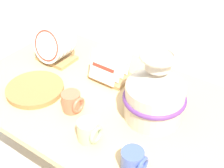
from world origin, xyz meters
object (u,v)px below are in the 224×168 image
at_px(wicker_charger_stack, 35,89).
at_px(mug_terracotta_glaze, 72,102).
at_px(dish_rack_square_plates, 111,69).
at_px(ceramic_vase, 155,92).
at_px(mug_cobalt_glaze, 134,161).
at_px(mug_sage_glaze, 89,131).
at_px(dish_rack_round_plates, 54,47).

height_order(wicker_charger_stack, mug_terracotta_glaze, mug_terracotta_glaze).
distance_m(dish_rack_square_plates, mug_terracotta_glaze, 0.32).
relative_size(ceramic_vase, wicker_charger_stack, 1.16).
height_order(dish_rack_square_plates, wicker_charger_stack, dish_rack_square_plates).
height_order(ceramic_vase, mug_cobalt_glaze, ceramic_vase).
bearing_deg(ceramic_vase, wicker_charger_stack, -162.62).
bearing_deg(wicker_charger_stack, mug_cobalt_glaze, -10.60).
height_order(ceramic_vase, wicker_charger_stack, ceramic_vase).
xyz_separation_m(dish_rack_square_plates, wicker_charger_stack, (-0.25, -0.32, -0.05)).
xyz_separation_m(ceramic_vase, mug_terracotta_glaze, (-0.34, -0.18, -0.10)).
distance_m(mug_terracotta_glaze, mug_sage_glaze, 0.21).
xyz_separation_m(dish_rack_round_plates, dish_rack_square_plates, (0.37, 0.04, -0.04)).
relative_size(wicker_charger_stack, mug_cobalt_glaze, 3.01).
distance_m(mug_terracotta_glaze, mug_cobalt_glaze, 0.44).
height_order(wicker_charger_stack, mug_cobalt_glaze, mug_cobalt_glaze).
distance_m(wicker_charger_stack, mug_sage_glaze, 0.45).
relative_size(dish_rack_round_plates, mug_sage_glaze, 2.28).
distance_m(ceramic_vase, mug_sage_glaze, 0.34).
bearing_deg(mug_cobalt_glaze, ceramic_vase, 105.62).
bearing_deg(wicker_charger_stack, dish_rack_square_plates, 52.05).
distance_m(ceramic_vase, dish_rack_round_plates, 0.72).
xyz_separation_m(dish_rack_square_plates, mug_cobalt_glaze, (0.43, -0.45, -0.01)).
height_order(wicker_charger_stack, mug_sage_glaze, mug_sage_glaze).
bearing_deg(ceramic_vase, dish_rack_square_plates, 157.89).
relative_size(dish_rack_round_plates, mug_terracotta_glaze, 2.28).
bearing_deg(mug_sage_glaze, dish_rack_square_plates, 113.79).
bearing_deg(mug_cobalt_glaze, dish_rack_round_plates, 152.92).
bearing_deg(dish_rack_round_plates, mug_cobalt_glaze, -27.08).
bearing_deg(dish_rack_round_plates, wicker_charger_stack, -67.42).
bearing_deg(mug_sage_glaze, ceramic_vase, 62.01).
distance_m(dish_rack_square_plates, mug_sage_glaze, 0.47).
xyz_separation_m(ceramic_vase, mug_sage_glaze, (-0.15, -0.29, -0.10)).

